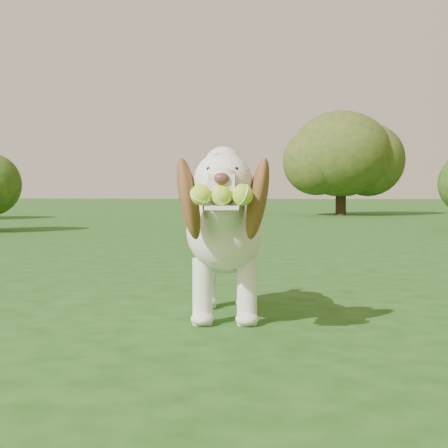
{
  "coord_description": "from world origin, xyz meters",
  "views": [
    {
      "loc": [
        -0.13,
        -3.2,
        0.67
      ],
      "look_at": [
        -0.42,
        0.0,
        0.5
      ],
      "focal_mm": 55.0,
      "sensor_mm": 36.0,
      "label": 1
    }
  ],
  "objects": [
    {
      "name": "shrub_i",
      "position": [
        1.22,
        13.88,
        1.51
      ],
      "size": [
        2.48,
        2.48,
        2.57
      ],
      "color": "#382314",
      "rests_on": "ground"
    },
    {
      "name": "ground",
      "position": [
        0.0,
        0.0,
        0.0
      ],
      "size": [
        80.0,
        80.0,
        0.0
      ],
      "primitive_type": "plane",
      "color": "#194012",
      "rests_on": "ground"
    },
    {
      "name": "dog",
      "position": [
        -0.43,
        0.27,
        0.46
      ],
      "size": [
        0.48,
        1.32,
        0.86
      ],
      "rotation": [
        0.0,
        0.0,
        0.07
      ],
      "color": "white",
      "rests_on": "ground"
    }
  ]
}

